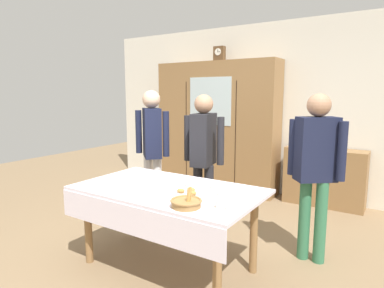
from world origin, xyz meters
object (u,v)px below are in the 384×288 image
(bread_basket, at_px, (186,203))
(spoon_far_right, at_px, (148,183))
(pastry_plate, at_px, (188,193))
(bookshelf_low, at_px, (324,177))
(spoon_center, at_px, (206,184))
(book_stack, at_px, (326,147))
(tea_cup_far_left, at_px, (216,186))
(dining_table, at_px, (166,200))
(tea_cup_far_right, at_px, (222,193))
(mantel_clock, at_px, (219,54))
(wall_cabinet, at_px, (216,126))
(person_by_cabinet, at_px, (203,150))
(tea_cup_near_left, at_px, (127,174))
(person_near_right_end, at_px, (152,142))
(tea_cup_near_right, at_px, (101,185))
(tea_cup_center, at_px, (190,184))
(tea_cup_mid_right, at_px, (221,205))
(person_behind_table_right, at_px, (316,162))

(bread_basket, distance_m, spoon_far_right, 0.76)
(pastry_plate, bearing_deg, bookshelf_low, 77.71)
(bookshelf_low, bearing_deg, bread_basket, -98.21)
(spoon_center, bearing_deg, spoon_far_right, -149.24)
(book_stack, bearing_deg, bookshelf_low, 104.04)
(tea_cup_far_left, bearing_deg, book_stack, 78.93)
(dining_table, distance_m, tea_cup_far_right, 0.55)
(mantel_clock, distance_m, tea_cup_far_right, 3.21)
(wall_cabinet, distance_m, person_by_cabinet, 1.82)
(book_stack, bearing_deg, bread_basket, -98.21)
(wall_cabinet, height_order, spoon_far_right, wall_cabinet)
(pastry_plate, xyz_separation_m, spoon_center, (-0.04, 0.37, -0.01))
(mantel_clock, relative_size, tea_cup_far_right, 1.85)
(pastry_plate, xyz_separation_m, person_by_cabinet, (-0.43, 0.97, 0.19))
(mantel_clock, distance_m, tea_cup_far_left, 3.02)
(tea_cup_near_left, bearing_deg, person_near_right_end, 111.12)
(bookshelf_low, distance_m, tea_cup_far_left, 2.47)
(spoon_center, bearing_deg, wall_cabinet, 116.53)
(book_stack, height_order, spoon_center, book_stack)
(tea_cup_far_left, relative_size, tea_cup_near_right, 1.00)
(tea_cup_center, height_order, tea_cup_far_right, same)
(book_stack, relative_size, tea_cup_mid_right, 1.54)
(tea_cup_mid_right, relative_size, spoon_far_right, 1.09)
(tea_cup_far_left, relative_size, tea_cup_far_right, 1.00)
(dining_table, height_order, wall_cabinet, wall_cabinet)
(pastry_plate, distance_m, spoon_far_right, 0.52)
(wall_cabinet, relative_size, book_stack, 10.58)
(tea_cup_near_right, xyz_separation_m, tea_cup_far_right, (1.03, 0.38, 0.00))
(mantel_clock, bearing_deg, bread_basket, -66.05)
(bookshelf_low, bearing_deg, spoon_far_right, -112.91)
(pastry_plate, relative_size, person_behind_table_right, 0.17)
(bread_basket, height_order, person_behind_table_right, person_behind_table_right)
(mantel_clock, distance_m, person_behind_table_right, 2.87)
(tea_cup_near_right, distance_m, tea_cup_center, 0.80)
(pastry_plate, relative_size, spoon_center, 2.35)
(tea_cup_far_left, xyz_separation_m, spoon_center, (-0.15, 0.09, -0.02))
(spoon_center, height_order, person_behind_table_right, person_behind_table_right)
(bread_basket, distance_m, person_near_right_end, 1.79)
(mantel_clock, relative_size, tea_cup_far_left, 1.85)
(tea_cup_far_left, distance_m, person_near_right_end, 1.44)
(tea_cup_far_left, height_order, person_near_right_end, person_near_right_end)
(tea_cup_far_right, distance_m, person_near_right_end, 1.65)
(mantel_clock, relative_size, tea_cup_near_right, 1.85)
(book_stack, distance_m, tea_cup_near_right, 3.23)
(tea_cup_center, distance_m, person_behind_table_right, 1.19)
(spoon_far_right, bearing_deg, bread_basket, -27.82)
(dining_table, bearing_deg, bread_basket, -35.32)
(pastry_plate, bearing_deg, dining_table, 171.82)
(spoon_far_right, xyz_separation_m, person_by_cabinet, (0.08, 0.88, 0.20))
(tea_cup_near_left, xyz_separation_m, spoon_far_right, (0.35, -0.08, -0.02))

